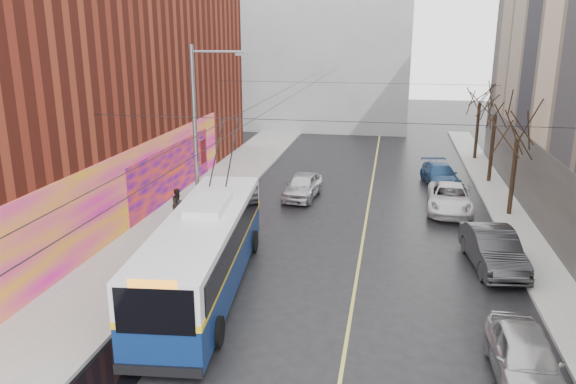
# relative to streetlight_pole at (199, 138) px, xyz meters

# --- Properties ---
(ground) EXTENTS (140.00, 140.00, 0.00)m
(ground) POSITION_rel_streetlight_pole_xyz_m (6.14, -10.00, -4.85)
(ground) COLOR black
(ground) RESTS_ON ground
(sidewalk_left) EXTENTS (4.00, 60.00, 0.15)m
(sidewalk_left) POSITION_rel_streetlight_pole_xyz_m (-1.86, 2.00, -4.77)
(sidewalk_left) COLOR gray
(sidewalk_left) RESTS_ON ground
(sidewalk_right) EXTENTS (2.00, 60.00, 0.15)m
(sidewalk_right) POSITION_rel_streetlight_pole_xyz_m (15.14, 2.00, -4.77)
(sidewalk_right) COLOR gray
(sidewalk_right) RESTS_ON ground
(lane_line) EXTENTS (0.12, 50.00, 0.01)m
(lane_line) POSITION_rel_streetlight_pole_xyz_m (7.64, 4.00, -4.84)
(lane_line) COLOR #BFB74C
(lane_line) RESTS_ON ground
(building_left) EXTENTS (12.11, 36.00, 14.00)m
(building_left) POSITION_rel_streetlight_pole_xyz_m (-9.85, 3.99, 2.14)
(building_left) COLOR #5C1D12
(building_left) RESTS_ON ground
(building_far) EXTENTS (20.50, 12.10, 18.00)m
(building_far) POSITION_rel_streetlight_pole_xyz_m (0.14, 34.99, 4.17)
(building_far) COLOR gray
(building_far) RESTS_ON ground
(streetlight_pole) EXTENTS (2.65, 0.60, 9.00)m
(streetlight_pole) POSITION_rel_streetlight_pole_xyz_m (0.00, 0.00, 0.00)
(streetlight_pole) COLOR slate
(streetlight_pole) RESTS_ON ground
(catenary_wires) EXTENTS (18.00, 60.00, 0.22)m
(catenary_wires) POSITION_rel_streetlight_pole_xyz_m (3.60, 4.77, 1.40)
(catenary_wires) COLOR black
(tree_near) EXTENTS (3.20, 3.20, 6.40)m
(tree_near) POSITION_rel_streetlight_pole_xyz_m (15.14, 6.00, 0.13)
(tree_near) COLOR black
(tree_near) RESTS_ON ground
(tree_mid) EXTENTS (3.20, 3.20, 6.68)m
(tree_mid) POSITION_rel_streetlight_pole_xyz_m (15.14, 13.00, 0.41)
(tree_mid) COLOR black
(tree_mid) RESTS_ON ground
(tree_far) EXTENTS (3.20, 3.20, 6.57)m
(tree_far) POSITION_rel_streetlight_pole_xyz_m (15.14, 20.00, 0.30)
(tree_far) COLOR black
(tree_far) RESTS_ON ground
(puddle) EXTENTS (1.93, 3.49, 0.01)m
(puddle) POSITION_rel_streetlight_pole_xyz_m (1.05, -10.57, -4.84)
(puddle) COLOR black
(puddle) RESTS_ON ground
(pigeons_flying) EXTENTS (1.49, 3.25, 2.66)m
(pigeons_flying) POSITION_rel_streetlight_pole_xyz_m (3.92, -0.38, 2.01)
(pigeons_flying) COLOR slate
(trolleybus) EXTENTS (3.77, 12.27, 5.74)m
(trolleybus) POSITION_rel_streetlight_pole_xyz_m (1.99, -5.48, -3.25)
(trolleybus) COLOR #0A2051
(trolleybus) RESTS_ON ground
(parked_car_a) EXTENTS (1.82, 4.39, 1.49)m
(parked_car_a) POSITION_rel_streetlight_pole_xyz_m (12.72, -9.49, -4.10)
(parked_car_a) COLOR #A7A9AC
(parked_car_a) RESTS_ON ground
(parked_car_b) EXTENTS (2.34, 5.15, 1.64)m
(parked_car_b) POSITION_rel_streetlight_pole_xyz_m (13.14, -1.28, -4.03)
(parked_car_b) COLOR #2A2A2C
(parked_car_b) RESTS_ON ground
(parked_car_c) EXTENTS (2.70, 5.34, 1.45)m
(parked_car_c) POSITION_rel_streetlight_pole_xyz_m (12.08, 6.38, -4.12)
(parked_car_c) COLOR silver
(parked_car_c) RESTS_ON ground
(parked_car_d) EXTENTS (2.61, 4.94, 1.36)m
(parked_car_d) POSITION_rel_streetlight_pole_xyz_m (11.94, 11.84, -4.16)
(parked_car_d) COLOR navy
(parked_car_d) RESTS_ON ground
(following_car) EXTENTS (2.15, 4.49, 1.48)m
(following_car) POSITION_rel_streetlight_pole_xyz_m (3.69, 7.39, -4.11)
(following_car) COLOR #B0AFB4
(following_car) RESTS_ON ground
(pedestrian_a) EXTENTS (0.51, 0.66, 1.62)m
(pedestrian_a) POSITION_rel_streetlight_pole_xyz_m (-1.06, 0.08, -3.89)
(pedestrian_a) COLOR black
(pedestrian_a) RESTS_ON sidewalk_left
(pedestrian_b) EXTENTS (1.00, 1.05, 1.70)m
(pedestrian_b) POSITION_rel_streetlight_pole_xyz_m (-1.85, 1.68, -3.85)
(pedestrian_b) COLOR black
(pedestrian_b) RESTS_ON sidewalk_left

